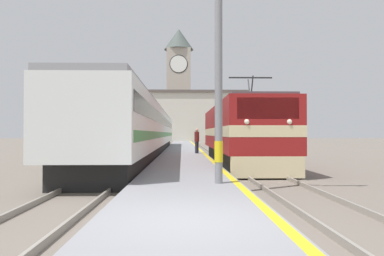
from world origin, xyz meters
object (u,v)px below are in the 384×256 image
at_px(passenger_train, 147,131).
at_px(catenary_mast, 222,53).
at_px(locomotive_train, 239,133).
at_px(clock_tower, 179,81).
at_px(person_on_platform, 197,140).

xyz_separation_m(passenger_train, catenary_mast, (3.98, -19.57, 2.08)).
bearing_deg(catenary_mast, locomotive_train, 78.73).
bearing_deg(clock_tower, catenary_mast, -88.45).
distance_m(passenger_train, person_on_platform, 5.27).
bearing_deg(clock_tower, passenger_train, -92.46).
bearing_deg(clock_tower, locomotive_train, -86.18).
height_order(passenger_train, clock_tower, clock_tower).
xyz_separation_m(person_on_platform, clock_tower, (-1.77, 52.70, 11.70)).
distance_m(person_on_platform, clock_tower, 54.01).
relative_size(locomotive_train, person_on_platform, 8.15).
height_order(person_on_platform, clock_tower, clock_tower).
xyz_separation_m(catenary_mast, clock_tower, (-1.86, 68.78, 8.90)).
height_order(locomotive_train, clock_tower, clock_tower).
distance_m(locomotive_train, catenary_mast, 10.71).
height_order(locomotive_train, passenger_train, locomotive_train).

